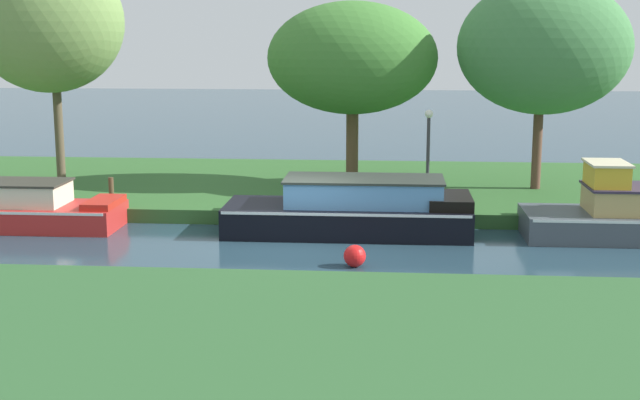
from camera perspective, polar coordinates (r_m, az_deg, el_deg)
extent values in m
plane|color=#26404F|center=(22.33, -1.50, -2.83)|extent=(120.00, 120.00, 0.00)
cube|color=#30602B|center=(29.12, -0.04, 0.82)|extent=(72.00, 10.00, 0.40)
cube|color=#2D5B2E|center=(13.77, -5.55, -10.91)|extent=(72.00, 10.00, 0.40)
cube|color=red|center=(24.48, -13.91, -0.15)|extent=(0.78, 1.67, 0.18)
cube|color=gold|center=(23.73, 18.18, 1.49)|extent=(0.92, 1.39, 0.62)
cube|color=beige|center=(23.68, 18.23, 2.31)|extent=(1.02, 1.48, 0.06)
cube|color=black|center=(23.32, 1.80, -1.25)|extent=(6.51, 2.29, 0.79)
cube|color=white|center=(23.25, 1.80, -0.40)|extent=(6.38, 2.32, 0.07)
cube|color=#5A92CA|center=(23.16, 2.89, 0.50)|extent=(4.10, 1.74, 0.67)
cube|color=#2C322C|center=(23.10, 2.89, 1.38)|extent=(4.20, 1.83, 0.06)
cube|color=black|center=(23.24, 8.43, -0.04)|extent=(1.13, 1.93, 0.30)
cylinder|color=brown|center=(30.61, -16.68, 4.98)|extent=(0.29, 0.29, 3.96)
ellipsoid|color=#70924B|center=(30.03, -17.35, 11.02)|extent=(4.98, 3.93, 4.55)
cylinder|color=brown|center=(28.72, 2.11, 4.20)|extent=(0.40, 0.40, 3.10)
ellipsoid|color=#417E33|center=(28.12, 2.11, 9.24)|extent=(5.43, 3.90, 3.57)
cylinder|color=brown|center=(28.42, 13.99, 4.04)|extent=(0.30, 0.30, 3.32)
ellipsoid|color=#437E45|center=(27.82, 14.40, 9.64)|extent=(5.27, 4.03, 4.12)
cylinder|color=#333338|center=(25.83, 7.04, 2.63)|extent=(0.10, 0.10, 2.44)
sphere|color=white|center=(25.67, 7.11, 5.58)|extent=(0.24, 0.24, 0.24)
cylinder|color=#4C3B26|center=(25.99, -13.44, 0.60)|extent=(0.15, 0.15, 0.77)
cylinder|color=#483130|center=(24.73, 4.59, 0.23)|extent=(0.15, 0.15, 0.67)
sphere|color=red|center=(20.07, 2.28, -3.66)|extent=(0.51, 0.51, 0.51)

